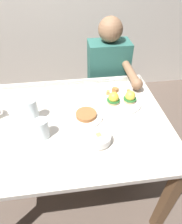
% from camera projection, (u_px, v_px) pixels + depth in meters
% --- Properties ---
extents(ground_plane, '(6.00, 6.00, 0.00)m').
position_uv_depth(ground_plane, '(74.00, 184.00, 1.68)').
color(ground_plane, brown).
extents(dining_table, '(1.20, 0.90, 0.74)m').
position_uv_depth(dining_table, '(69.00, 131.00, 1.27)').
color(dining_table, silver).
rests_on(dining_table, ground_plane).
extents(eggs_benedict_plate, '(0.27, 0.27, 0.09)m').
position_uv_depth(eggs_benedict_plate, '(121.00, 99.00, 1.31)').
color(eggs_benedict_plate, white).
rests_on(eggs_benedict_plate, dining_table).
extents(fruit_bowl, '(0.12, 0.12, 0.06)m').
position_uv_depth(fruit_bowl, '(99.00, 139.00, 1.04)').
color(fruit_bowl, white).
rests_on(fruit_bowl, dining_table).
extents(fork, '(0.12, 0.13, 0.00)m').
position_uv_depth(fork, '(88.00, 89.00, 1.44)').
color(fork, silver).
rests_on(fork, dining_table).
extents(water_glass_near, '(0.07, 0.07, 0.12)m').
position_uv_depth(water_glass_near, '(43.00, 129.00, 1.06)').
color(water_glass_near, silver).
rests_on(water_glass_near, dining_table).
extents(water_glass_far, '(0.07, 0.07, 0.14)m').
position_uv_depth(water_glass_far, '(32.00, 111.00, 1.16)').
color(water_glass_far, silver).
rests_on(water_glass_far, dining_table).
extents(side_plate, '(0.20, 0.20, 0.04)m').
position_uv_depth(side_plate, '(86.00, 116.00, 1.20)').
color(side_plate, white).
rests_on(side_plate, dining_table).
extents(diner_person, '(0.34, 0.54, 1.14)m').
position_uv_depth(diner_person, '(109.00, 77.00, 1.75)').
color(diner_person, '#33333D').
rests_on(diner_person, ground_plane).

